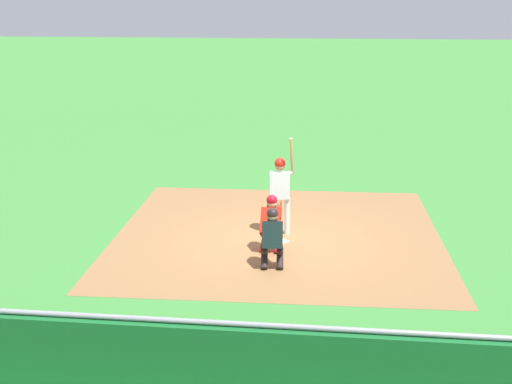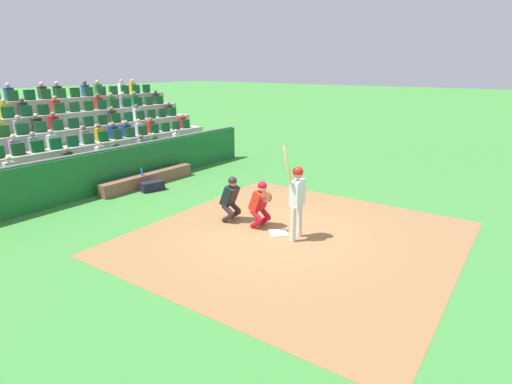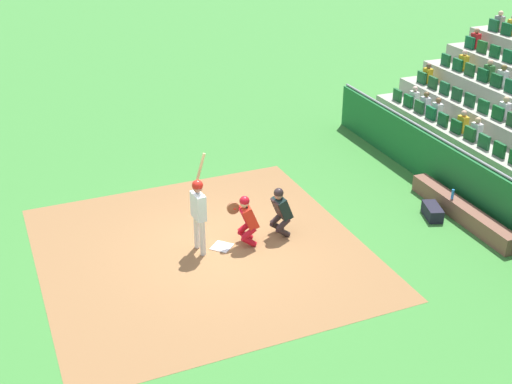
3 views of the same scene
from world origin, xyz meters
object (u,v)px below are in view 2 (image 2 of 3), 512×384
at_px(batter_at_plate, 297,194).
at_px(home_plate_umpire, 231,197).
at_px(home_plate_marker, 279,233).
at_px(catcher_crouching, 261,202).
at_px(equipment_duffel_bag, 152,186).
at_px(dugout_bench, 148,179).
at_px(water_bottle_on_bench, 142,172).

height_order(batter_at_plate, home_plate_umpire, batter_at_plate).
height_order(home_plate_marker, batter_at_plate, batter_at_plate).
bearing_deg(home_plate_umpire, catcher_crouching, 95.84).
height_order(catcher_crouching, equipment_duffel_bag, catcher_crouching).
bearing_deg(catcher_crouching, equipment_duffel_bag, -96.01).
height_order(batter_at_plate, equipment_duffel_bag, batter_at_plate).
relative_size(home_plate_marker, dugout_bench, 0.11).
relative_size(batter_at_plate, dugout_bench, 0.62).
distance_m(home_plate_umpire, water_bottle_on_bench, 4.59).
bearing_deg(home_plate_marker, batter_at_plate, 85.19).
height_order(catcher_crouching, dugout_bench, catcher_crouching).
relative_size(home_plate_marker, home_plate_umpire, 0.34).
xyz_separation_m(batter_at_plate, equipment_duffel_bag, (-0.61, -6.05, -1.00)).
bearing_deg(home_plate_marker, home_plate_umpire, -88.31).
height_order(batter_at_plate, catcher_crouching, batter_at_plate).
relative_size(home_plate_marker, batter_at_plate, 0.19).
bearing_deg(water_bottle_on_bench, equipment_duffel_bag, 87.30).
xyz_separation_m(home_plate_umpire, water_bottle_on_bench, (-0.64, -4.55, -0.13)).
bearing_deg(batter_at_plate, equipment_duffel_bag, -95.77).
bearing_deg(equipment_duffel_bag, dugout_bench, -102.27).
bearing_deg(catcher_crouching, dugout_bench, -98.92).
height_order(dugout_bench, water_bottle_on_bench, water_bottle_on_bench).
relative_size(catcher_crouching, home_plate_umpire, 1.00).
xyz_separation_m(home_plate_marker, equipment_duffel_bag, (-0.57, -5.53, 0.14)).
bearing_deg(dugout_bench, home_plate_umpire, 78.22).
xyz_separation_m(catcher_crouching, home_plate_umpire, (0.09, -0.92, -0.02)).
distance_m(batter_at_plate, water_bottle_on_bench, 6.65).
distance_m(home_plate_marker, water_bottle_on_bench, 6.13).
xyz_separation_m(home_plate_marker, dugout_bench, (-0.92, -6.16, 0.20)).
distance_m(catcher_crouching, water_bottle_on_bench, 5.50).
distance_m(home_plate_umpire, dugout_bench, 4.76).
bearing_deg(equipment_duffel_bag, home_plate_marker, 101.17).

